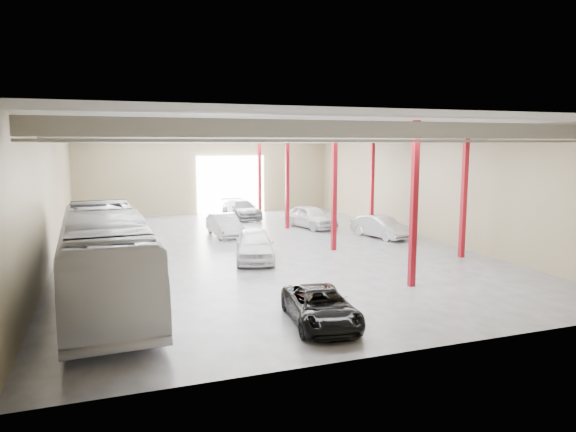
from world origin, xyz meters
TOP-DOWN VIEW (x-y plane):
  - depot_shell at (0.13, 0.48)m, footprint 22.12×32.12m
  - coach_bus at (-8.50, -7.96)m, footprint 3.47×12.75m
  - black_sedan at (-1.70, -13.00)m, footprint 2.57×4.60m
  - car_row_a at (-1.19, -3.00)m, footprint 3.01×5.11m
  - car_row_b at (-1.11, 4.50)m, footprint 1.75×4.48m
  - car_row_c at (1.95, 12.00)m, footprint 2.63×5.33m
  - car_right_near at (8.30, 0.56)m, footprint 2.50×4.53m
  - car_right_far at (5.50, 5.76)m, footprint 2.99×5.08m

SIDE VIEW (x-z plane):
  - black_sedan at x=-1.70m, z-range 0.00..1.21m
  - car_right_near at x=8.30m, z-range 0.00..1.42m
  - car_row_b at x=-1.11m, z-range 0.00..1.45m
  - car_row_c at x=1.95m, z-range 0.00..1.49m
  - car_right_far at x=5.50m, z-range 0.00..1.62m
  - car_row_a at x=-1.19m, z-range 0.00..1.63m
  - coach_bus at x=-8.50m, z-range 0.00..3.52m
  - depot_shell at x=0.13m, z-range 1.44..8.51m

